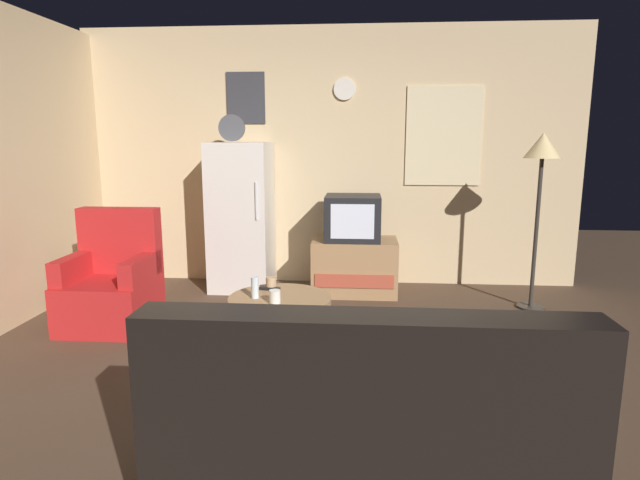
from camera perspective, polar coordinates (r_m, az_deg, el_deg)
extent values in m
plane|color=#4C3828|center=(3.54, -1.52, -14.82)|extent=(12.00, 12.00, 0.00)
cube|color=#D1B284|center=(5.64, 1.00, 8.84)|extent=(5.20, 0.10, 2.67)
cube|color=beige|center=(5.63, 13.21, 10.88)|extent=(0.76, 0.02, 1.00)
cube|color=#333338|center=(5.71, -8.03, 14.98)|extent=(0.40, 0.02, 0.52)
cylinder|color=silver|center=(5.59, 2.66, 16.00)|extent=(0.22, 0.03, 0.22)
cube|color=silver|center=(5.46, -8.52, 2.50)|extent=(0.60, 0.60, 1.50)
cylinder|color=silver|center=(5.09, -6.92, 4.21)|extent=(0.02, 0.02, 0.36)
cylinder|color=#4C4C51|center=(5.33, -9.52, 11.87)|extent=(0.26, 0.04, 0.26)
cube|color=#9E754C|center=(5.31, 3.76, -2.86)|extent=(0.84, 0.52, 0.55)
cube|color=#AD4733|center=(5.07, 3.71, -4.48)|extent=(0.76, 0.01, 0.13)
cube|color=black|center=(5.21, 3.57, 2.43)|extent=(0.54, 0.50, 0.44)
cube|color=silver|center=(4.96, 3.52, 2.00)|extent=(0.41, 0.01, 0.33)
cylinder|color=#332D28|center=(5.27, 21.79, -6.72)|extent=(0.24, 0.24, 0.02)
cylinder|color=#332D28|center=(5.12, 22.34, 0.67)|extent=(0.04, 0.04, 1.40)
cone|color=#F2D18C|center=(5.05, 22.98, 9.41)|extent=(0.32, 0.32, 0.22)
cylinder|color=#9E754C|center=(3.85, -4.28, -12.36)|extent=(0.72, 0.72, 0.04)
cylinder|color=#9E754C|center=(3.77, -4.32, -9.47)|extent=(0.24, 0.24, 0.41)
cylinder|color=#9E754C|center=(3.70, -4.37, -6.48)|extent=(0.72, 0.72, 0.04)
cylinder|color=silver|center=(3.68, -7.05, -5.12)|extent=(0.05, 0.05, 0.15)
cylinder|color=silver|center=(3.56, -4.91, -6.13)|extent=(0.08, 0.08, 0.09)
cylinder|color=tan|center=(3.88, -5.31, -4.67)|extent=(0.08, 0.08, 0.09)
cube|color=black|center=(3.87, -5.46, -5.24)|extent=(0.16, 0.07, 0.02)
cube|color=red|center=(4.72, -21.74, -6.37)|extent=(0.68, 0.68, 0.40)
cube|color=red|center=(4.83, -20.80, -0.03)|extent=(0.68, 0.16, 0.56)
cube|color=red|center=(4.77, -25.02, -2.70)|extent=(0.12, 0.60, 0.20)
cube|color=red|center=(4.52, -18.82, -2.95)|extent=(0.12, 0.60, 0.20)
cube|color=black|center=(2.49, 4.80, -21.62)|extent=(1.70, 0.80, 0.40)
cube|color=black|center=(2.01, 5.07, -15.14)|extent=(1.70, 0.20, 0.52)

